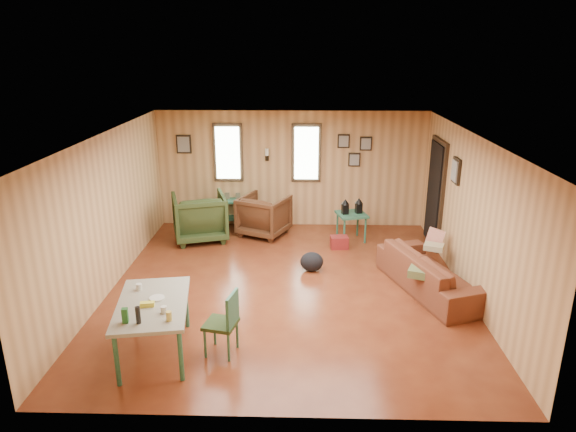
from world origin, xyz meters
The scene contains 11 objects.
room centered at (0.17, 0.27, 1.21)m, with size 5.54×6.04×2.44m.
sofa centered at (2.23, -0.05, 0.41)m, with size 2.10×0.61×0.82m, color brown.
recliner_brown centered at (-0.54, 2.36, 0.45)m, with size 0.87×0.81×0.89m, color #4C2A16.
recliner_green centered at (-1.77, 2.07, 0.50)m, with size 0.98×0.92×1.01m, color #2B3B1A.
end_table centered at (-1.22, 2.90, 0.40)m, with size 0.63×0.59×0.72m.
side_table centered at (1.18, 2.09, 0.58)m, with size 0.65×0.65×0.85m.
cooler centered at (0.93, 1.67, 0.12)m, with size 0.34×0.26×0.23m.
backpack centered at (0.39, 0.62, 0.17)m, with size 0.45×0.38×0.34m.
sofa_pillows centered at (2.21, 0.14, 0.49)m, with size 0.89×1.57×0.32m.
dining_table centered at (-1.57, -1.90, 0.64)m, with size 1.04×1.49×0.90m.
dining_chair centered at (-0.70, -1.86, 0.46)m, with size 0.45×0.45×0.83m.
Camera 1 is at (0.22, -7.34, 3.63)m, focal length 32.00 mm.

